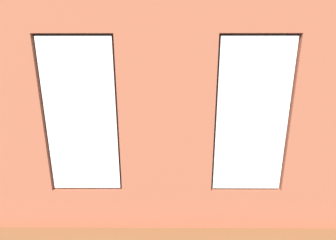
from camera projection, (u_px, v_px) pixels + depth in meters
name	position (u px, v px, depth m)	size (l,w,h in m)	color
ground_plane	(168.00, 157.00, 6.22)	(6.40, 6.29, 0.10)	brown
brick_wall_with_windows	(166.00, 121.00, 3.12)	(5.80, 0.30, 3.40)	#9E5138
white_wall_right	(54.00, 95.00, 5.61)	(0.10, 5.29, 3.40)	silver
couch_by_window	(131.00, 184.00, 4.08)	(1.99, 0.87, 0.80)	black
couch_left	(252.00, 148.00, 5.84)	(0.96, 1.84, 0.80)	black
coffee_table	(169.00, 145.00, 5.83)	(1.34, 0.86, 0.45)	olive
cup_ceramic	(163.00, 140.00, 5.90)	(0.09, 0.09, 0.10)	#B23D38
candle_jar	(153.00, 143.00, 5.68)	(0.08, 0.08, 0.09)	#B7333D
table_plant_small	(169.00, 139.00, 5.78)	(0.13, 0.13, 0.22)	gray
remote_gray	(173.00, 144.00, 5.68)	(0.05, 0.17, 0.02)	#59595B
remote_silver	(183.00, 141.00, 5.95)	(0.05, 0.17, 0.02)	#B2B2B7
media_console	(74.00, 146.00, 6.12)	(1.10, 0.42, 0.55)	black
tv_flatscreen	(72.00, 125.00, 5.98)	(0.97, 0.20, 0.66)	black
papasan_chair	(162.00, 121.00, 8.06)	(1.09, 1.09, 0.69)	olive
potted_plant_between_couches	(211.00, 170.00, 4.06)	(0.53, 0.53, 0.93)	#9E5638
potted_plant_mid_room_small	(182.00, 130.00, 7.19)	(0.33, 0.33, 0.58)	gray
potted_plant_near_tv	(78.00, 145.00, 5.04)	(0.90, 0.87, 1.13)	gray
potted_plant_corner_near_left	(233.00, 115.00, 8.12)	(0.90, 0.89, 1.45)	gray
potted_plant_corner_far_left	(303.00, 166.00, 3.87)	(0.86, 0.86, 1.12)	beige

